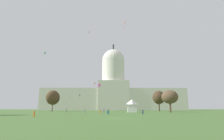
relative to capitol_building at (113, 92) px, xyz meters
name	(u,v)px	position (x,y,z in m)	size (l,w,h in m)	color
ground_plane	(116,118)	(-3.39, -165.44, -19.42)	(800.00, 800.00, 0.00)	#42662D
capitol_building	(113,92)	(0.00, 0.00, 0.00)	(147.92, 27.03, 71.77)	silver
event_tent	(132,106)	(6.16, -111.56, -16.32)	(4.61, 5.68, 6.05)	white
tree_west_mid	(53,98)	(-39.47, -82.59, -10.98)	(10.89, 11.63, 12.93)	#4C3823
tree_east_far	(159,97)	(28.81, -73.79, -10.34)	(9.89, 11.09, 13.59)	#42301E
tree_east_near	(170,97)	(24.78, -109.79, -12.13)	(10.80, 10.68, 10.63)	brown
person_grey_mid_right	(108,111)	(-4.85, -130.57, -18.64)	(0.64, 0.64, 1.73)	gray
person_orange_back_center	(34,114)	(-21.13, -159.11, -18.75)	(0.47, 0.47, 1.48)	orange
person_orange_front_left	(100,112)	(-8.00, -130.39, -18.73)	(0.53, 0.53, 1.51)	orange
person_teal_lawn_far_left	(108,112)	(-5.07, -141.32, -18.71)	(0.65, 0.65, 1.58)	#1E757A
person_grey_near_tree_west	(85,111)	(-14.50, -123.48, -18.67)	(0.41, 0.41, 1.64)	gray
person_purple_mid_center	(104,111)	(-7.03, -112.46, -18.64)	(0.38, 0.38, 1.68)	#703D93
person_navy_near_tree_east	(143,112)	(6.24, -139.62, -18.69)	(0.47, 0.47, 1.61)	navy
person_grey_deep_crowd	(66,111)	(-25.69, -106.45, -18.66)	(0.59, 0.59, 1.69)	gray
person_tan_near_tent	(78,111)	(-20.05, -106.52, -18.62)	(0.52, 0.52, 1.76)	tan
kite_blue_low	(70,95)	(-30.94, -72.61, -8.63)	(1.54, 1.41, 2.78)	blue
kite_red_high	(125,24)	(2.12, -125.43, 18.47)	(1.46, 1.48, 3.03)	red
kite_pink_high	(89,33)	(-18.62, -78.47, 33.48)	(0.74, 0.57, 4.53)	pink
kite_black_low	(80,95)	(-27.61, -51.55, -7.52)	(0.74, 0.48, 1.33)	black
kite_cyan_low	(88,94)	(-24.69, -23.18, -3.92)	(1.29, 1.18, 0.29)	#33BCDB
kite_orange_mid	(95,83)	(-15.32, -59.94, 0.94)	(0.99, 0.93, 3.65)	orange
kite_white_mid	(143,81)	(25.26, -35.11, 6.08)	(1.49, 1.27, 2.68)	white
kite_gold_high	(78,49)	(-28.93, -61.40, 27.59)	(1.52, 1.19, 3.27)	gold
kite_magenta_low	(99,85)	(-9.36, -112.89, -6.82)	(1.41, 1.42, 1.27)	#D1339E
kite_green_mid	(45,53)	(-42.45, -93.95, 14.40)	(0.83, 0.56, 1.47)	green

